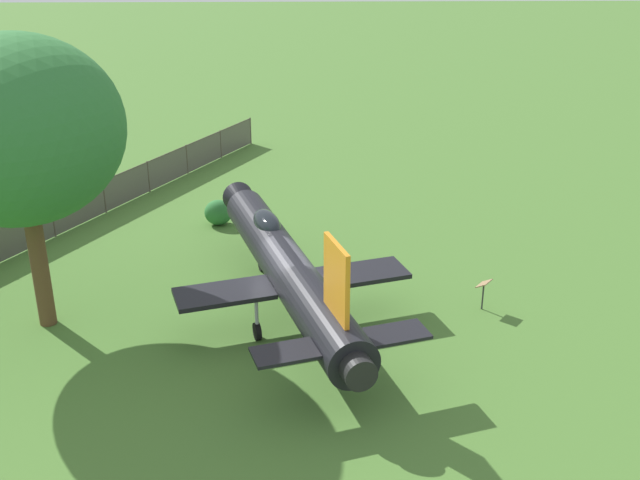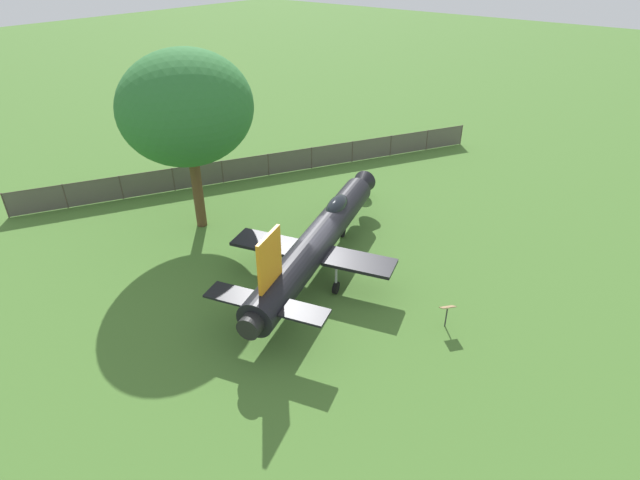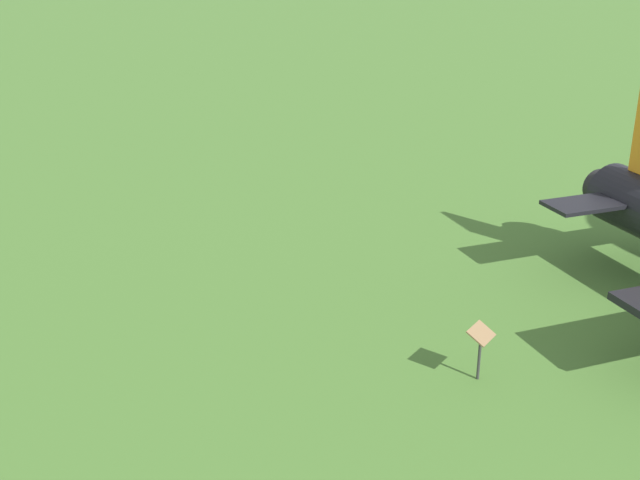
% 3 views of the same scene
% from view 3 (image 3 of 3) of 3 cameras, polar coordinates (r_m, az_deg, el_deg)
% --- Properties ---
extents(info_plaque, '(0.68, 0.72, 1.14)m').
position_cam_3_polar(info_plaque, '(16.23, 11.24, -6.99)').
color(info_plaque, '#333333').
rests_on(info_plaque, ground_plane).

